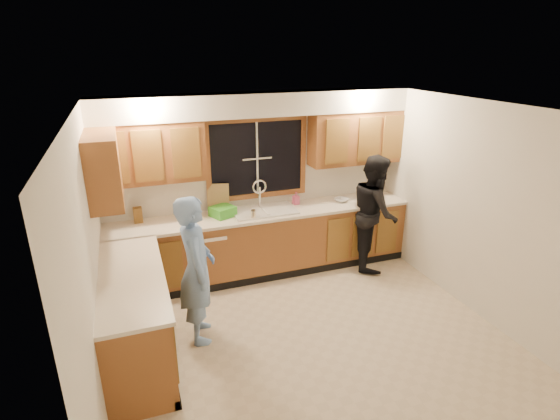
# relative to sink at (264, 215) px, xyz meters

# --- Properties ---
(floor) EXTENTS (4.20, 4.20, 0.00)m
(floor) POSITION_rel_sink_xyz_m (0.00, -1.60, -0.86)
(floor) COLOR beige
(floor) RESTS_ON ground
(ceiling) EXTENTS (4.20, 4.20, 0.00)m
(ceiling) POSITION_rel_sink_xyz_m (0.00, -1.60, 1.64)
(ceiling) COLOR silver
(wall_back) EXTENTS (4.20, 0.00, 4.20)m
(wall_back) POSITION_rel_sink_xyz_m (0.00, 0.30, 0.39)
(wall_back) COLOR white
(wall_back) RESTS_ON ground
(wall_left) EXTENTS (0.00, 3.80, 3.80)m
(wall_left) POSITION_rel_sink_xyz_m (-2.10, -1.60, 0.39)
(wall_left) COLOR white
(wall_left) RESTS_ON ground
(wall_right) EXTENTS (0.00, 3.80, 3.80)m
(wall_right) POSITION_rel_sink_xyz_m (2.10, -1.60, 0.39)
(wall_right) COLOR white
(wall_right) RESTS_ON ground
(base_cabinets_back) EXTENTS (4.20, 0.60, 0.88)m
(base_cabinets_back) POSITION_rel_sink_xyz_m (0.00, -0.00, -0.42)
(base_cabinets_back) COLOR #96582B
(base_cabinets_back) RESTS_ON ground
(base_cabinets_left) EXTENTS (0.60, 1.90, 0.88)m
(base_cabinets_left) POSITION_rel_sink_xyz_m (-1.80, -1.25, -0.42)
(base_cabinets_left) COLOR #96582B
(base_cabinets_left) RESTS_ON ground
(countertop_back) EXTENTS (4.20, 0.63, 0.04)m
(countertop_back) POSITION_rel_sink_xyz_m (0.00, -0.02, 0.04)
(countertop_back) COLOR #F6E6CF
(countertop_back) RESTS_ON base_cabinets_back
(countertop_left) EXTENTS (0.63, 1.90, 0.04)m
(countertop_left) POSITION_rel_sink_xyz_m (-1.79, -1.25, 0.04)
(countertop_left) COLOR #F6E6CF
(countertop_left) RESTS_ON base_cabinets_left
(upper_cabinets_left) EXTENTS (1.35, 0.33, 0.75)m
(upper_cabinets_left) POSITION_rel_sink_xyz_m (-1.43, 0.13, 0.96)
(upper_cabinets_left) COLOR #96582B
(upper_cabinets_left) RESTS_ON wall_back
(upper_cabinets_right) EXTENTS (1.35, 0.33, 0.75)m
(upper_cabinets_right) POSITION_rel_sink_xyz_m (1.43, 0.13, 0.96)
(upper_cabinets_right) COLOR #96582B
(upper_cabinets_right) RESTS_ON wall_back
(upper_cabinets_return) EXTENTS (0.33, 0.90, 0.75)m
(upper_cabinets_return) POSITION_rel_sink_xyz_m (-1.94, -0.48, 0.96)
(upper_cabinets_return) COLOR #96582B
(upper_cabinets_return) RESTS_ON wall_left
(soffit) EXTENTS (4.20, 0.35, 0.30)m
(soffit) POSITION_rel_sink_xyz_m (0.00, 0.12, 1.49)
(soffit) COLOR silver
(soffit) RESTS_ON wall_back
(window_frame) EXTENTS (1.44, 0.03, 1.14)m
(window_frame) POSITION_rel_sink_xyz_m (0.00, 0.29, 0.74)
(window_frame) COLOR black
(window_frame) RESTS_ON wall_back
(sink) EXTENTS (0.86, 0.52, 0.57)m
(sink) POSITION_rel_sink_xyz_m (0.00, 0.00, 0.00)
(sink) COLOR silver
(sink) RESTS_ON countertop_back
(dishwasher) EXTENTS (0.60, 0.56, 0.82)m
(dishwasher) POSITION_rel_sink_xyz_m (-0.85, -0.01, -0.45)
(dishwasher) COLOR silver
(dishwasher) RESTS_ON floor
(stove) EXTENTS (0.58, 0.75, 0.90)m
(stove) POSITION_rel_sink_xyz_m (-1.80, -1.82, -0.41)
(stove) COLOR silver
(stove) RESTS_ON floor
(man) EXTENTS (0.45, 0.64, 1.65)m
(man) POSITION_rel_sink_xyz_m (-1.13, -1.18, -0.04)
(man) COLOR #77A0E2
(man) RESTS_ON floor
(woman) EXTENTS (0.89, 0.99, 1.66)m
(woman) POSITION_rel_sink_xyz_m (1.55, -0.33, -0.03)
(woman) COLOR black
(woman) RESTS_ON floor
(knife_block) EXTENTS (0.11, 0.09, 0.20)m
(knife_block) POSITION_rel_sink_xyz_m (-1.64, 0.17, 0.16)
(knife_block) COLOR olive
(knife_block) RESTS_ON countertop_back
(cutting_board) EXTENTS (0.31, 0.17, 0.39)m
(cutting_board) POSITION_rel_sink_xyz_m (-0.58, 0.22, 0.25)
(cutting_board) COLOR tan
(cutting_board) RESTS_ON countertop_back
(dish_crate) EXTENTS (0.37, 0.36, 0.13)m
(dish_crate) POSITION_rel_sink_xyz_m (-0.57, 0.02, 0.12)
(dish_crate) COLOR green
(dish_crate) RESTS_ON countertop_back
(soap_bottle) EXTENTS (0.09, 0.10, 0.18)m
(soap_bottle) POSITION_rel_sink_xyz_m (0.52, 0.13, 0.15)
(soap_bottle) COLOR #E15587
(soap_bottle) RESTS_ON countertop_back
(bowl) EXTENTS (0.26, 0.26, 0.05)m
(bowl) POSITION_rel_sink_xyz_m (1.19, 0.01, 0.08)
(bowl) COLOR silver
(bowl) RESTS_ON countertop_back
(can_left) EXTENTS (0.07, 0.07, 0.12)m
(can_left) POSITION_rel_sink_xyz_m (-0.22, -0.23, 0.11)
(can_left) COLOR beige
(can_left) RESTS_ON countertop_back
(can_right) EXTENTS (0.08, 0.08, 0.11)m
(can_right) POSITION_rel_sink_xyz_m (-0.20, -0.17, 0.11)
(can_right) COLOR beige
(can_right) RESTS_ON countertop_back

